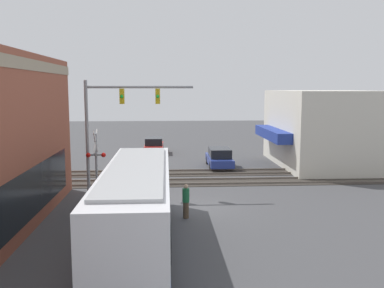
# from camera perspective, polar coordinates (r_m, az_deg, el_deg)

# --- Properties ---
(ground_plane) EXTENTS (120.00, 120.00, 0.00)m
(ground_plane) POSITION_cam_1_polar(r_m,az_deg,el_deg) (22.78, 0.72, -8.47)
(ground_plane) COLOR #424244
(shop_building) EXTENTS (10.92, 8.76, 6.05)m
(shop_building) POSITION_cam_1_polar(r_m,az_deg,el_deg) (36.26, 17.30, 2.01)
(shop_building) COLOR beige
(shop_building) RESTS_ON ground
(city_bus) EXTENTS (12.02, 2.59, 3.20)m
(city_bus) POSITION_cam_1_polar(r_m,az_deg,el_deg) (17.34, -7.35, -7.60)
(city_bus) COLOR silver
(city_bus) RESTS_ON ground
(traffic_signal_gantry) EXTENTS (0.42, 6.42, 6.72)m
(traffic_signal_gantry) POSITION_cam_1_polar(r_m,az_deg,el_deg) (25.80, -10.12, 4.18)
(traffic_signal_gantry) COLOR gray
(traffic_signal_gantry) RESTS_ON ground
(crossing_signal) EXTENTS (1.41, 1.18, 3.81)m
(crossing_signal) POSITION_cam_1_polar(r_m,az_deg,el_deg) (26.09, -12.68, -1.45)
(crossing_signal) COLOR gray
(crossing_signal) RESTS_ON ground
(rail_track_near) EXTENTS (2.60, 60.00, 0.15)m
(rail_track_near) POSITION_cam_1_polar(r_m,az_deg,el_deg) (28.58, -0.17, -5.12)
(rail_track_near) COLOR #332D28
(rail_track_near) RESTS_ON ground
(rail_track_far) EXTENTS (2.60, 60.00, 0.15)m
(rail_track_far) POSITION_cam_1_polar(r_m,az_deg,el_deg) (31.71, -0.51, -3.86)
(rail_track_far) COLOR #332D28
(rail_track_far) RESTS_ON ground
(parked_car_blue) EXTENTS (4.50, 1.82, 1.55)m
(parked_car_blue) POSITION_cam_1_polar(r_m,az_deg,el_deg) (34.04, 3.67, -1.91)
(parked_car_blue) COLOR navy
(parked_car_blue) RESTS_ON ground
(parked_car_red) EXTENTS (4.61, 1.82, 1.51)m
(parked_car_red) POSITION_cam_1_polar(r_m,az_deg,el_deg) (41.69, -5.09, -0.21)
(parked_car_red) COLOR #B21E19
(parked_car_red) RESTS_ON ground
(pedestrian_near_bus) EXTENTS (0.34, 0.34, 1.68)m
(pedestrian_near_bus) POSITION_cam_1_polar(r_m,az_deg,el_deg) (20.80, -0.82, -7.59)
(pedestrian_near_bus) COLOR #473828
(pedestrian_near_bus) RESTS_ON ground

